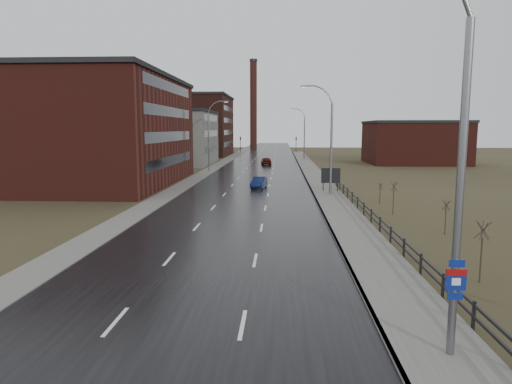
# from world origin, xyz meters

# --- Properties ---
(road) EXTENTS (14.00, 300.00, 0.06)m
(road) POSITION_xyz_m (0.00, 60.00, 0.03)
(road) COLOR black
(road) RESTS_ON ground
(sidewalk_right) EXTENTS (3.20, 180.00, 0.18)m
(sidewalk_right) POSITION_xyz_m (8.60, 35.00, 0.09)
(sidewalk_right) COLOR #595651
(sidewalk_right) RESTS_ON ground
(curb_right) EXTENTS (0.16, 180.00, 0.18)m
(curb_right) POSITION_xyz_m (7.08, 35.00, 0.09)
(curb_right) COLOR slate
(curb_right) RESTS_ON ground
(sidewalk_left) EXTENTS (2.40, 260.00, 0.12)m
(sidewalk_left) POSITION_xyz_m (-8.20, 60.00, 0.06)
(sidewalk_left) COLOR #595651
(sidewalk_left) RESTS_ON ground
(warehouse_near) EXTENTS (22.44, 28.56, 13.50)m
(warehouse_near) POSITION_xyz_m (-20.99, 45.00, 6.76)
(warehouse_near) COLOR #471914
(warehouse_near) RESTS_ON ground
(warehouse_mid) EXTENTS (16.32, 20.40, 10.50)m
(warehouse_mid) POSITION_xyz_m (-17.99, 78.00, 5.26)
(warehouse_mid) COLOR slate
(warehouse_mid) RESTS_ON ground
(warehouse_far) EXTENTS (26.52, 24.48, 15.50)m
(warehouse_far) POSITION_xyz_m (-22.99, 108.00, 7.76)
(warehouse_far) COLOR #331611
(warehouse_far) RESTS_ON ground
(building_right) EXTENTS (18.36, 16.32, 8.50)m
(building_right) POSITION_xyz_m (30.30, 82.00, 4.26)
(building_right) COLOR #471914
(building_right) RESTS_ON ground
(smokestack) EXTENTS (2.70, 2.70, 30.70)m
(smokestack) POSITION_xyz_m (-6.00, 150.00, 15.50)
(smokestack) COLOR #331611
(smokestack) RESTS_ON ground
(streetlight_main) EXTENTS (3.91, 0.29, 12.11)m
(streetlight_main) POSITION_xyz_m (8.47, 2.00, 6.06)
(streetlight_main) COLOR slate
(streetlight_main) RESTS_ON ground
(streetlight_right_mid) EXTENTS (3.36, 0.28, 11.35)m
(streetlight_right_mid) POSITION_xyz_m (8.50, 36.00, 5.84)
(streetlight_right_mid) COLOR slate
(streetlight_right_mid) RESTS_ON ground
(streetlight_left) EXTENTS (3.36, 0.28, 11.35)m
(streetlight_left) POSITION_xyz_m (-7.70, 62.00, 5.84)
(streetlight_left) COLOR slate
(streetlight_left) RESTS_ON ground
(streetlight_right_far) EXTENTS (3.36, 0.28, 11.35)m
(streetlight_right_far) POSITION_xyz_m (8.50, 90.00, 5.84)
(streetlight_right_far) COLOR slate
(streetlight_right_far) RESTS_ON ground
(guardrail) EXTENTS (0.10, 53.05, 1.10)m
(guardrail) POSITION_xyz_m (10.30, 18.31, 0.71)
(guardrail) COLOR black
(guardrail) RESTS_ON ground
(shrub_c) EXTENTS (0.67, 0.71, 2.86)m
(shrub_c) POSITION_xyz_m (12.72, 9.20, 1.52)
(shrub_c) COLOR #382D23
(shrub_c) RESTS_ON ground
(shrub_d) EXTENTS (0.55, 0.58, 2.32)m
(shrub_d) POSITION_xyz_m (14.51, 18.78, 1.23)
(shrub_d) COLOR #382D23
(shrub_d) RESTS_ON ground
(shrub_e) EXTENTS (0.64, 0.68, 2.72)m
(shrub_e) POSITION_xyz_m (12.80, 25.78, 1.45)
(shrub_e) COLOR #382D23
(shrub_e) RESTS_ON ground
(shrub_f) EXTENTS (0.48, 0.50, 1.99)m
(shrub_f) POSITION_xyz_m (12.84, 30.99, 1.05)
(shrub_f) COLOR #382D23
(shrub_f) RESTS_ON ground
(billboard) EXTENTS (2.07, 0.17, 2.69)m
(billboard) POSITION_xyz_m (9.10, 38.63, 1.79)
(billboard) COLOR black
(billboard) RESTS_ON ground
(traffic_light_left) EXTENTS (0.58, 2.73, 5.30)m
(traffic_light_left) POSITION_xyz_m (-8.00, 120.00, 4.60)
(traffic_light_left) COLOR black
(traffic_light_left) RESTS_ON ground
(traffic_light_right) EXTENTS (0.58, 2.73, 5.30)m
(traffic_light_right) POSITION_xyz_m (8.00, 120.00, 4.60)
(traffic_light_right) COLOR black
(traffic_light_right) RESTS_ON ground
(car_near) EXTENTS (1.90, 4.14, 1.31)m
(car_near) POSITION_xyz_m (1.10, 41.68, 0.66)
(car_near) COLOR #0D1844
(car_near) RESTS_ON ground
(car_far) EXTENTS (2.28, 4.63, 1.52)m
(car_far) POSITION_xyz_m (0.87, 75.84, 0.76)
(car_far) COLOR #440F0B
(car_far) RESTS_ON ground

